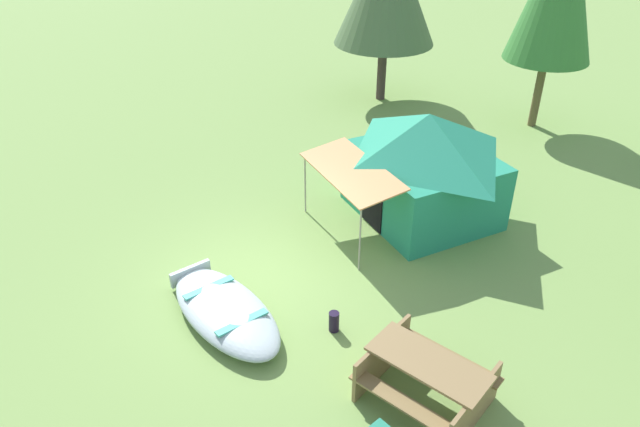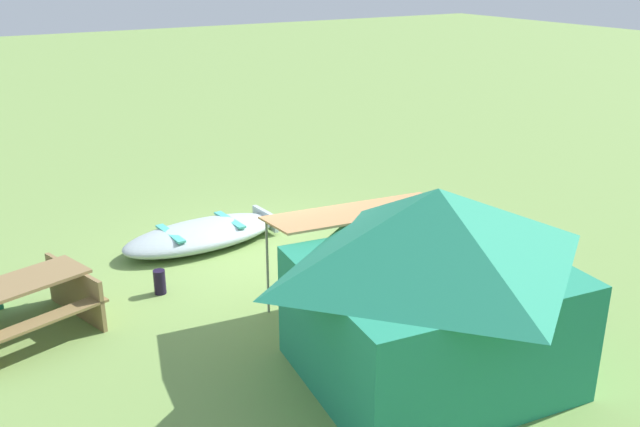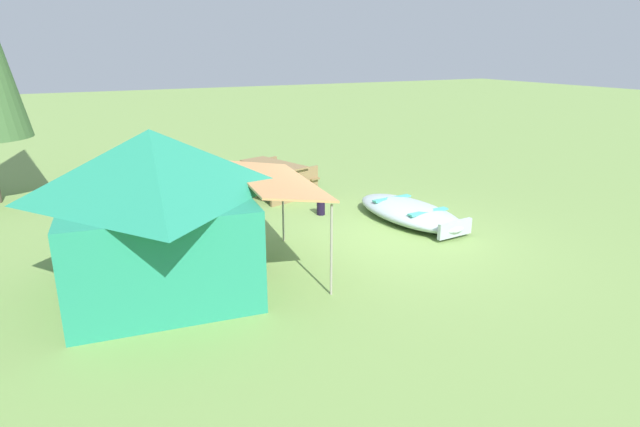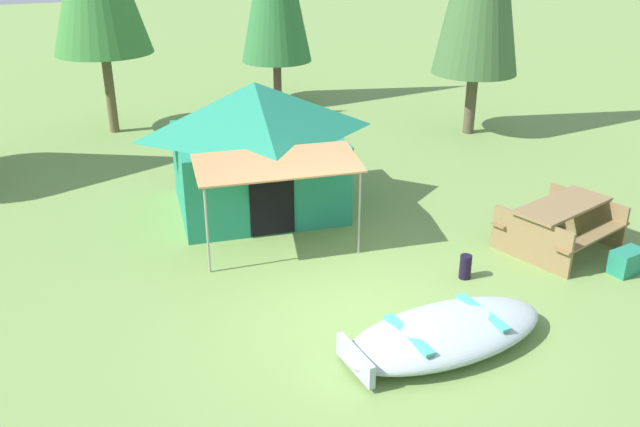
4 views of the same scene
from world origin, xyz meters
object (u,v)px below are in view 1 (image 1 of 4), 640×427
Objects in this scene: picnic_table at (427,376)px; fuel_can at (334,322)px; beached_rowboat at (225,310)px; canvas_cabin_tent at (424,164)px.

fuel_can is at bearing -171.86° from picnic_table.
beached_rowboat is 1.89m from fuel_can.
picnic_table reaches higher than beached_rowboat.
beached_rowboat is at bearing -80.95° from canvas_cabin_tent.
canvas_cabin_tent reaches higher than beached_rowboat.
beached_rowboat is 5.33m from canvas_cabin_tent.
fuel_can is at bearing -61.06° from canvas_cabin_tent.
beached_rowboat reaches higher than fuel_can.
canvas_cabin_tent reaches higher than fuel_can.
beached_rowboat is 3.65m from picnic_table.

